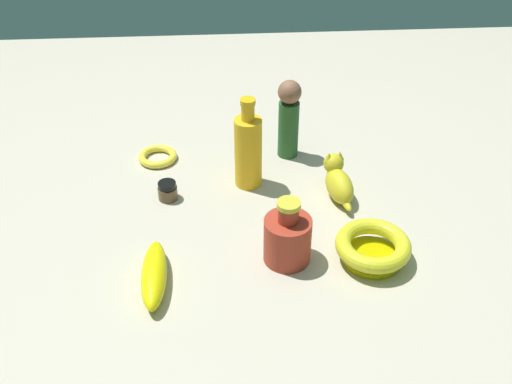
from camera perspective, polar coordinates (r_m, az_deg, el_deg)
ground at (r=1.31m, az=-0.00°, el=-1.82°), size 2.00×2.00×0.00m
banana at (r=1.14m, az=-9.59°, el=-7.69°), size 0.18×0.05×0.05m
bowl at (r=1.19m, az=10.96°, el=-5.13°), size 0.15×0.15×0.05m
bottle_tall at (r=1.34m, az=-0.74°, el=4.00°), size 0.06×0.06×0.22m
cat_figurine at (r=1.34m, az=7.76°, el=1.04°), size 0.14×0.07×0.09m
bangle at (r=1.48m, az=-9.26°, el=3.33°), size 0.09×0.09×0.02m
person_figure_adult at (r=1.44m, az=3.11°, el=7.06°), size 0.06×0.06×0.20m
nail_polish_jar at (r=1.35m, az=-8.34°, el=0.13°), size 0.04×0.04×0.04m
bottle_short at (r=1.16m, az=2.99°, el=-4.32°), size 0.09×0.09×0.14m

